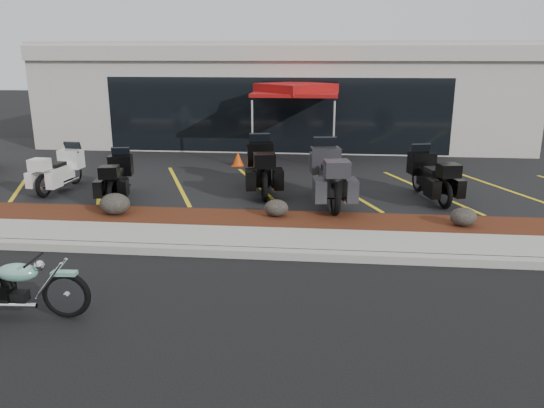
# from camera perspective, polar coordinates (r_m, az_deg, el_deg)

# --- Properties ---
(ground) EXTENTS (90.00, 90.00, 0.00)m
(ground) POSITION_cam_1_polar(r_m,az_deg,el_deg) (8.97, -5.92, -7.67)
(ground) COLOR black
(ground) RESTS_ON ground
(curb) EXTENTS (24.00, 0.25, 0.15)m
(curb) POSITION_cam_1_polar(r_m,az_deg,el_deg) (9.75, -4.88, -5.18)
(curb) COLOR gray
(curb) RESTS_ON ground
(sidewalk) EXTENTS (24.00, 1.20, 0.15)m
(sidewalk) POSITION_cam_1_polar(r_m,az_deg,el_deg) (10.40, -4.18, -3.81)
(sidewalk) COLOR gray
(sidewalk) RESTS_ON ground
(mulch_bed) EXTENTS (24.00, 1.20, 0.16)m
(mulch_bed) POSITION_cam_1_polar(r_m,az_deg,el_deg) (11.52, -3.16, -1.80)
(mulch_bed) COLOR #3B130D
(mulch_bed) RESTS_ON ground
(upper_lot) EXTENTS (26.00, 9.60, 0.15)m
(upper_lot) POSITION_cam_1_polar(r_m,az_deg,el_deg) (16.71, -0.32, 3.76)
(upper_lot) COLOR black
(upper_lot) RESTS_ON ground
(dealership_building) EXTENTS (18.00, 8.16, 4.00)m
(dealership_building) POSITION_cam_1_polar(r_m,az_deg,el_deg) (22.63, 1.38, 11.86)
(dealership_building) COLOR #A6A196
(dealership_building) RESTS_ON ground
(boulder_left) EXTENTS (0.67, 0.56, 0.47)m
(boulder_left) POSITION_cam_1_polar(r_m,az_deg,el_deg) (12.12, -16.54, 0.01)
(boulder_left) COLOR black
(boulder_left) RESTS_ON mulch_bed
(boulder_mid) EXTENTS (0.52, 0.44, 0.37)m
(boulder_mid) POSITION_cam_1_polar(r_m,az_deg,el_deg) (11.50, 0.47, -0.42)
(boulder_mid) COLOR black
(boulder_mid) RESTS_ON mulch_bed
(boulder_right) EXTENTS (0.54, 0.45, 0.38)m
(boulder_right) POSITION_cam_1_polar(r_m,az_deg,el_deg) (11.54, 19.90, -1.31)
(boulder_right) COLOR black
(boulder_right) RESTS_ON mulch_bed
(hero_cruiser) EXTENTS (2.59, 0.80, 0.90)m
(hero_cruiser) POSITION_cam_1_polar(r_m,az_deg,el_deg) (7.92, -21.28, -8.45)
(hero_cruiser) COLOR #6AA591
(hero_cruiser) RESTS_ON ground
(touring_white) EXTENTS (0.92, 2.05, 1.16)m
(touring_white) POSITION_cam_1_polar(r_m,az_deg,el_deg) (15.31, -20.53, 4.15)
(touring_white) COLOR white
(touring_white) RESTS_ON upper_lot
(touring_black_front) EXTENTS (1.12, 2.10, 1.16)m
(touring_black_front) POSITION_cam_1_polar(r_m,az_deg,el_deg) (14.06, -15.84, 3.59)
(touring_black_front) COLOR black
(touring_black_front) RESTS_ON upper_lot
(touring_black_mid) EXTENTS (1.35, 2.53, 1.40)m
(touring_black_mid) POSITION_cam_1_polar(r_m,az_deg,el_deg) (14.30, -1.33, 4.87)
(touring_black_mid) COLOR black
(touring_black_mid) RESTS_ON upper_lot
(touring_grey) EXTENTS (1.31, 2.63, 1.47)m
(touring_grey) POSITION_cam_1_polar(r_m,az_deg,el_deg) (13.30, 5.63, 4.12)
(touring_grey) COLOR #2C2B30
(touring_grey) RESTS_ON upper_lot
(touring_black_rear) EXTENTS (1.28, 2.28, 1.25)m
(touring_black_rear) POSITION_cam_1_polar(r_m,az_deg,el_deg) (14.01, 15.55, 3.77)
(touring_black_rear) COLOR black
(touring_black_rear) RESTS_ON upper_lot
(traffic_cone) EXTENTS (0.41, 0.41, 0.45)m
(traffic_cone) POSITION_cam_1_polar(r_m,az_deg,el_deg) (16.88, -3.68, 4.90)
(traffic_cone) COLOR #CC3D06
(traffic_cone) RESTS_ON upper_lot
(popup_canopy) EXTENTS (3.03, 3.03, 2.50)m
(popup_canopy) POSITION_cam_1_polar(r_m,az_deg,el_deg) (17.57, 2.55, 12.07)
(popup_canopy) COLOR silver
(popup_canopy) RESTS_ON upper_lot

